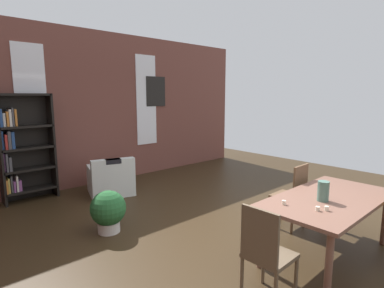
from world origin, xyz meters
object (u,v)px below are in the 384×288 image
object	(u,v)px
bookshelf_tall	(22,147)
armchair_white	(111,180)
vase_on_table	(323,191)
dining_chair_far_right	(293,193)
dining_table	(329,204)
dining_chair_head_left	(266,252)
potted_plant_by_shelf	(108,210)

from	to	relation	value
bookshelf_tall	armchair_white	bearing A→B (deg)	-27.59
vase_on_table	armchair_white	world-z (taller)	vase_on_table
dining_chair_far_right	armchair_white	world-z (taller)	dining_chair_far_right
vase_on_table	armchair_white	size ratio (longest dim) A/B	0.23
dining_table	armchair_white	xyz separation A→B (m)	(-0.83, 3.90, -0.37)
dining_chair_far_right	dining_chair_head_left	world-z (taller)	same
dining_chair_far_right	dining_chair_head_left	xyz separation A→B (m)	(-1.71, -0.71, 0.00)
dining_chair_head_left	armchair_white	xyz separation A→B (m)	(0.47, 3.90, -0.23)
potted_plant_by_shelf	vase_on_table	bearing A→B (deg)	-57.91
dining_table	dining_chair_head_left	distance (m)	1.30
vase_on_table	armchair_white	distance (m)	3.99
bookshelf_tall	armchair_white	size ratio (longest dim) A/B	1.98
dining_chair_head_left	bookshelf_tall	distance (m)	4.71
dining_chair_head_left	potted_plant_by_shelf	bearing A→B (deg)	98.89
dining_chair_far_right	bookshelf_tall	world-z (taller)	bookshelf_tall
dining_table	vase_on_table	world-z (taller)	vase_on_table
dining_table	potted_plant_by_shelf	xyz separation A→B (m)	(-1.66, 2.36, -0.33)
dining_chair_head_left	bookshelf_tall	size ratio (longest dim) A/B	0.48
vase_on_table	dining_chair_far_right	world-z (taller)	vase_on_table
dining_table	vase_on_table	bearing A→B (deg)	-180.00
dining_chair_far_right	bookshelf_tall	distance (m)	4.70
vase_on_table	potted_plant_by_shelf	bearing A→B (deg)	122.09
dining_table	bookshelf_tall	bearing A→B (deg)	115.30
potted_plant_by_shelf	bookshelf_tall	bearing A→B (deg)	102.86
dining_table	dining_chair_head_left	xyz separation A→B (m)	(-1.29, -0.00, -0.14)
dining_chair_far_right	armchair_white	bearing A→B (deg)	111.28
dining_chair_far_right	dining_table	bearing A→B (deg)	-120.49
vase_on_table	armchair_white	xyz separation A→B (m)	(-0.64, 3.90, -0.57)
bookshelf_tall	armchair_white	distance (m)	1.68
bookshelf_tall	dining_chair_head_left	bearing A→B (deg)	-79.17
dining_chair_far_right	potted_plant_by_shelf	distance (m)	2.66
dining_table	vase_on_table	size ratio (longest dim) A/B	7.97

